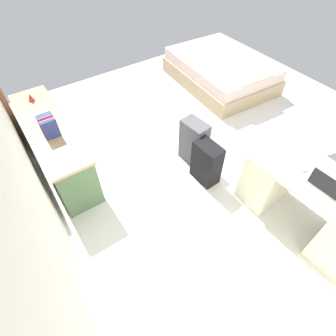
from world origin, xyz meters
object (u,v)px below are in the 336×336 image
Objects in this scene: desk at (307,201)px; credenza at (56,146)px; suitcase_black at (206,163)px; bed at (221,71)px; figurine_small at (31,97)px; computer_mouse at (304,169)px; laptop at (327,185)px; suitcase_spare_grey at (194,142)px.

desk is 3.08m from credenza.
suitcase_black is at bearing -130.96° from credenza.
desk is 3.08m from bed.
figurine_small reaches higher than desk.
laptop is at bearing 170.98° from computer_mouse.
laptop reaches higher than suitcase_black.
credenza is at bearing 37.73° from computer_mouse.
suitcase_spare_grey is at bearing 11.18° from laptop.
credenza is at bearing 53.15° from suitcase_spare_grey.
figurine_small is (2.98, 1.94, 0.39)m from desk.
bed is at bearing -25.13° from desk.
figurine_small is (2.80, 1.90, 0.01)m from computer_mouse.
suitcase_spare_grey is 6.41× the size of computer_mouse.
suitcase_black is 0.38m from suitcase_spare_grey.
computer_mouse is at bearing -139.40° from credenza.
computer_mouse is (0.26, -0.03, -0.03)m from laptop.
suitcase_black is at bearing 160.73° from suitcase_spare_grey.
suitcase_black is 2.43m from figurine_small.
suitcase_black is (-1.28, -1.48, -0.07)m from credenza.
credenza is 18.00× the size of computer_mouse.
suitcase_black is at bearing 21.43° from computer_mouse.
computer_mouse is 0.91× the size of figurine_small.
figurine_small is at bearing 35.58° from suitcase_black.
suitcase_black reaches higher than bed.
credenza reaches higher than suitcase_spare_grey.
computer_mouse is 3.38m from figurine_small.
suitcase_black is 1.36m from laptop.
suitcase_spare_grey is at bearing -133.87° from figurine_small.
suitcase_spare_grey is (-0.91, -1.56, -0.04)m from credenza.
figurine_small is at bearing 0.15° from credenza.
figurine_small reaches higher than computer_mouse.
figurine_small is at bearing 31.26° from computer_mouse.
desk is at bearing -146.98° from figurine_small.
desk reaches higher than suitcase_black.
credenza is at bearing -179.85° from figurine_small.
suitcase_spare_grey reaches higher than suitcase_black.
bed is at bearing -30.12° from computer_mouse.
credenza is 0.91× the size of bed.
laptop reaches higher than credenza.
suitcase_spare_grey is 1.42m from computer_mouse.
figurine_small reaches higher than suitcase_spare_grey.
bed is at bearing -58.61° from suitcase_spare_grey.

